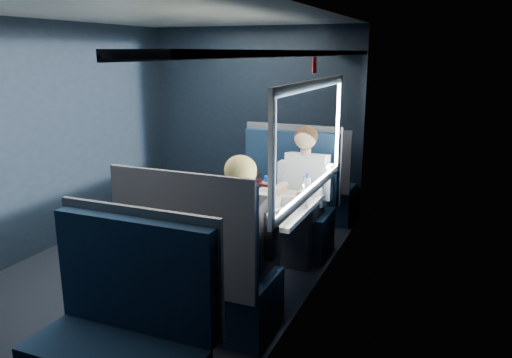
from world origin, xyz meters
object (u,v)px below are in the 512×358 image
at_px(seat_row_back, 122,348).
at_px(laptop, 299,198).
at_px(seat_row_front, 310,188).
at_px(cup, 319,190).
at_px(seat_bay_near, 283,209).
at_px(bottle_small, 307,186).
at_px(man, 303,188).
at_px(woman, 244,235).
at_px(seat_bay_far, 203,279).
at_px(table, 270,213).

bearing_deg(seat_row_back, laptop, 78.07).
height_order(seat_row_front, cup, seat_row_front).
xyz_separation_m(seat_bay_near, bottle_small, (0.41, -0.51, 0.41)).
bearing_deg(seat_bay_near, bottle_small, -51.19).
bearing_deg(man, woman, -90.00).
relative_size(seat_row_front, laptop, 3.49).
xyz_separation_m(seat_bay_far, seat_row_front, (0.00, 2.67, -0.00)).
xyz_separation_m(seat_bay_far, bottle_small, (0.39, 1.24, 0.42)).
distance_m(table, man, 0.70).
height_order(man, cup, man).
xyz_separation_m(table, man, (0.07, 0.70, 0.06)).
height_order(seat_bay_far, bottle_small, seat_bay_far).
height_order(seat_bay_far, cup, seat_bay_far).
distance_m(laptop, cup, 0.35).
height_order(table, woman, woman).
bearing_deg(seat_row_back, woman, 77.07).
height_order(seat_row_back, man, man).
bearing_deg(laptop, bottle_small, 91.66).
bearing_deg(seat_row_front, bottle_small, -74.68).
relative_size(seat_row_back, laptop, 3.49).
bearing_deg(cup, woman, -101.33).
height_order(seat_row_front, man, man).
bearing_deg(seat_bay_far, woman, 33.82).
bearing_deg(woman, laptop, 79.43).
height_order(seat_row_front, woman, woman).
bearing_deg(seat_row_front, cup, -70.51).
relative_size(table, laptop, 3.01).
bearing_deg(laptop, man, 104.14).
distance_m(table, laptop, 0.28).
distance_m(woman, laptop, 0.82).
distance_m(bottle_small, cup, 0.13).
xyz_separation_m(table, cup, (0.30, 0.44, 0.13)).
bearing_deg(seat_bay_far, seat_row_back, -90.00).
bearing_deg(seat_row_back, bottle_small, 79.67).
bearing_deg(seat_bay_near, table, -77.15).
bearing_deg(seat_row_front, seat_bay_near, -90.97).
xyz_separation_m(woman, bottle_small, (0.14, 1.07, 0.10)).
bearing_deg(seat_row_front, seat_row_back, -90.00).
distance_m(table, seat_bay_near, 0.92).
bearing_deg(woman, cup, 78.67).
bearing_deg(bottle_small, seat_row_back, -100.33).
xyz_separation_m(seat_bay_near, man, (0.27, -0.17, 0.29)).
bearing_deg(table, seat_bay_near, 102.85).
distance_m(table, seat_bay_far, 0.93).
relative_size(table, man, 0.76).
relative_size(seat_bay_near, bottle_small, 5.99).
bearing_deg(laptop, seat_bay_near, 118.45).
height_order(seat_row_front, laptop, seat_row_front).
height_order(table, bottle_small, bottle_small).
bearing_deg(man, seat_bay_far, -99.03).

